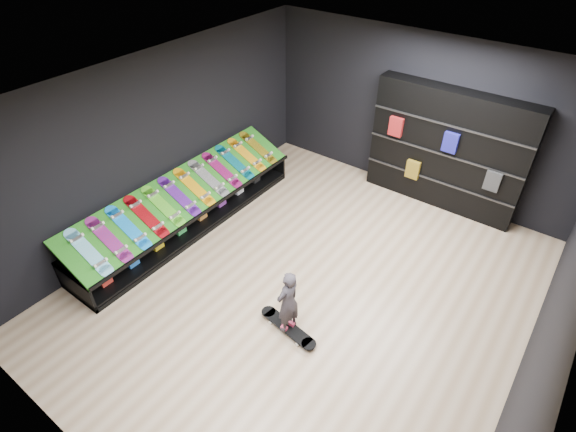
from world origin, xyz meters
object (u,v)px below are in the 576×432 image
Objects in this scene: back_shelving at (446,150)px; child at (288,312)px; display_rack at (188,213)px; floor_skateboard at (288,329)px.

child is (-0.43, -4.17, -0.72)m from back_shelving.
display_rack is 4.73m from back_shelving.
back_shelving is at bearing 92.41° from floor_skateboard.
floor_skateboard is at bearing -95.91° from back_shelving.
back_shelving reaches higher than child.
child reaches higher than floor_skateboard.
child is at bearing -16.78° from display_rack.
back_shelving is 4.26m from child.
floor_skateboard is 1.62× the size of child.
back_shelving is 2.82× the size of floor_skateboard.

